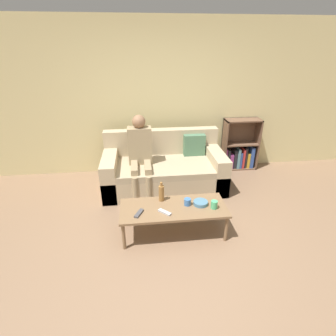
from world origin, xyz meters
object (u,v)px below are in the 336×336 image
object	(u,v)px
bookshelf	(239,150)
cup_far	(214,205)
tv_remote_1	(165,212)
bottle	(161,193)
cup_near	(187,202)
coffee_table	(174,209)
couch	(164,170)
snack_bowl	(201,203)
person_adult	(140,150)
tv_remote_0	(139,213)

from	to	relation	value
bookshelf	cup_far	xyz separation A→B (m)	(-1.01, -1.87, 0.08)
tv_remote_1	bottle	world-z (taller)	bottle
bookshelf	cup_near	xyz separation A→B (m)	(-1.32, -1.76, 0.07)
coffee_table	bottle	xyz separation A→B (m)	(-0.13, 0.17, 0.14)
couch	bottle	distance (m)	1.09
bookshelf	snack_bowl	distance (m)	2.12
couch	coffee_table	xyz separation A→B (m)	(-0.01, -1.23, 0.06)
person_adult	bottle	size ratio (longest dim) A/B	4.71
coffee_table	person_adult	world-z (taller)	person_adult
cup_far	tv_remote_0	bearing A→B (deg)	-178.74
couch	bottle	world-z (taller)	couch
person_adult	cup_far	distance (m)	1.51
bookshelf	bottle	world-z (taller)	bookshelf
coffee_table	snack_bowl	xyz separation A→B (m)	(0.34, 0.02, 0.06)
tv_remote_0	bottle	distance (m)	0.40
cup_near	person_adult	bearing A→B (deg)	116.07
couch	cup_near	xyz separation A→B (m)	(0.17, -1.20, 0.13)
couch	bookshelf	world-z (taller)	bookshelf
bookshelf	bottle	bearing A→B (deg)	-135.15
cup_far	snack_bowl	bearing A→B (deg)	146.08
couch	snack_bowl	size ratio (longest dim) A/B	10.80
cup_far	tv_remote_1	world-z (taller)	cup_far
cup_near	coffee_table	bearing A→B (deg)	-170.22
bookshelf	person_adult	size ratio (longest dim) A/B	0.78
cup_near	tv_remote_0	world-z (taller)	cup_near
bottle	tv_remote_1	bearing A→B (deg)	-87.37
cup_far	bottle	bearing A→B (deg)	158.26
coffee_table	cup_far	size ratio (longest dim) A/B	12.98
bookshelf	bottle	distance (m)	2.30
cup_far	snack_bowl	size ratio (longest dim) A/B	0.56
bookshelf	person_adult	xyz separation A→B (m)	(-1.87, -0.65, 0.35)
couch	coffee_table	bearing A→B (deg)	-90.43
couch	tv_remote_0	world-z (taller)	couch
couch	cup_near	distance (m)	1.22
bookshelf	cup_near	world-z (taller)	bookshelf
coffee_table	bottle	size ratio (longest dim) A/B	5.00
coffee_table	cup_far	distance (m)	0.50
couch	bottle	xyz separation A→B (m)	(-0.14, -1.07, 0.20)
person_adult	snack_bowl	xyz separation A→B (m)	(0.71, -1.12, -0.30)
person_adult	bottle	world-z (taller)	person_adult
couch	coffee_table	world-z (taller)	couch
bottle	snack_bowl	bearing A→B (deg)	-17.52
cup_far	person_adult	bearing A→B (deg)	124.93
bookshelf	tv_remote_1	world-z (taller)	bookshelf
couch	tv_remote_0	xyz separation A→B (m)	(-0.43, -1.33, 0.10)
coffee_table	tv_remote_0	distance (m)	0.43
person_adult	tv_remote_0	distance (m)	1.28
cup_far	bottle	xyz separation A→B (m)	(-0.62, 0.25, 0.06)
bottle	person_adult	bearing A→B (deg)	103.63
bookshelf	tv_remote_1	size ratio (longest dim) A/B	6.12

